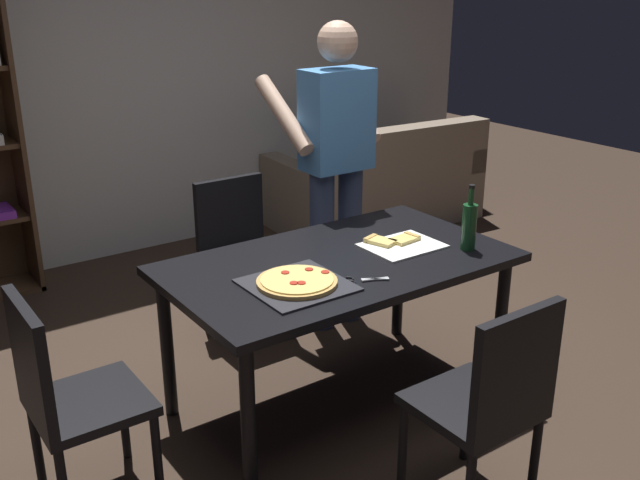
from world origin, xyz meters
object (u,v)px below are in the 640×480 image
(couch, at_px, (379,188))
(person_serving_pizza, at_px, (335,160))
(wine_bottle, at_px, (469,225))
(pepperoni_pizza_on_tray, at_px, (297,283))
(kitchen_scissors, at_px, (359,280))
(dining_table, at_px, (339,275))
(chair_left_end, at_px, (65,392))
(chair_far_side, at_px, (240,248))
(chair_near_camera, at_px, (490,397))

(couch, relative_size, person_serving_pizza, 1.00)
(couch, height_order, wine_bottle, wine_bottle)
(person_serving_pizza, height_order, wine_bottle, person_serving_pizza)
(pepperoni_pizza_on_tray, relative_size, kitchen_scissors, 2.05)
(person_serving_pizza, bearing_deg, pepperoni_pizza_on_tray, -133.94)
(dining_table, distance_m, pepperoni_pizza_on_tray, 0.36)
(chair_left_end, xyz_separation_m, pepperoni_pizza_on_tray, (0.95, -0.14, 0.25))
(dining_table, xyz_separation_m, chair_left_end, (-1.27, 0.00, -0.16))
(dining_table, distance_m, chair_left_end, 1.28)
(chair_far_side, distance_m, wine_bottle, 1.37)
(chair_near_camera, distance_m, chair_left_end, 1.58)
(pepperoni_pizza_on_tray, bearing_deg, person_serving_pizza, 46.06)
(chair_left_end, bearing_deg, kitchen_scissors, -11.87)
(chair_left_end, distance_m, kitchen_scissors, 1.24)
(person_serving_pizza, relative_size, kitchen_scissors, 8.95)
(chair_near_camera, height_order, kitchen_scissors, chair_near_camera)
(chair_near_camera, relative_size, kitchen_scissors, 4.60)
(chair_near_camera, relative_size, wine_bottle, 2.85)
(chair_left_end, relative_size, pepperoni_pizza_on_tray, 2.24)
(chair_far_side, bearing_deg, chair_left_end, -143.53)
(chair_near_camera, distance_m, chair_far_side, 1.88)
(dining_table, height_order, person_serving_pizza, person_serving_pizza)
(chair_left_end, xyz_separation_m, kitchen_scissors, (1.19, -0.25, 0.24))
(chair_far_side, xyz_separation_m, person_serving_pizza, (0.51, -0.22, 0.49))
(chair_near_camera, bearing_deg, chair_far_side, 90.00)
(couch, xyz_separation_m, pepperoni_pizza_on_tray, (-2.22, -2.13, 0.46))
(wine_bottle, bearing_deg, pepperoni_pizza_on_tray, 173.37)
(couch, xyz_separation_m, wine_bottle, (-1.32, -2.23, 0.57))
(chair_far_side, relative_size, pepperoni_pizza_on_tray, 2.24)
(dining_table, bearing_deg, chair_near_camera, -90.00)
(person_serving_pizza, xyz_separation_m, pepperoni_pizza_on_tray, (-0.83, -0.86, -0.23))
(dining_table, xyz_separation_m, pepperoni_pizza_on_tray, (-0.32, -0.14, 0.09))
(chair_left_end, distance_m, couch, 3.75)
(pepperoni_pizza_on_tray, relative_size, wine_bottle, 1.27)
(chair_far_side, bearing_deg, pepperoni_pizza_on_tray, -106.61)
(chair_near_camera, xyz_separation_m, couch, (1.90, 2.93, -0.21))
(chair_far_side, xyz_separation_m, wine_bottle, (0.58, -1.19, 0.36))
(dining_table, bearing_deg, wine_bottle, -22.88)
(chair_far_side, bearing_deg, kitchen_scissors, -93.89)
(chair_far_side, height_order, wine_bottle, wine_bottle)
(dining_table, xyz_separation_m, wine_bottle, (0.58, -0.24, 0.20))
(couch, relative_size, pepperoni_pizza_on_tray, 4.35)
(chair_left_end, xyz_separation_m, person_serving_pizza, (1.78, 0.72, 0.49))
(dining_table, height_order, pepperoni_pizza_on_tray, pepperoni_pizza_on_tray)
(pepperoni_pizza_on_tray, distance_m, wine_bottle, 0.91)
(chair_near_camera, height_order, wine_bottle, wine_bottle)
(couch, bearing_deg, pepperoni_pizza_on_tray, -136.22)
(dining_table, xyz_separation_m, person_serving_pizza, (0.51, 0.72, 0.33))
(pepperoni_pizza_on_tray, distance_m, kitchen_scissors, 0.27)
(couch, bearing_deg, chair_near_camera, -122.92)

